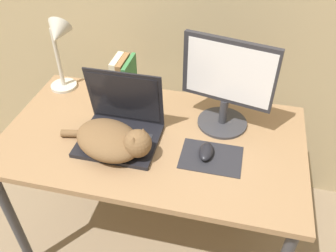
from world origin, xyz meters
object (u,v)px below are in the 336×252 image
Objects in this scene: laptop at (121,127)px; book_row at (123,78)px; external_monitor at (227,84)px; computer_mouse at (206,151)px; cat at (113,140)px; desk_lamp at (59,45)px.

laptop is 1.62× the size of book_row.
external_monitor is 2.03× the size of book_row.
laptop reaches higher than computer_mouse.
book_row is (-0.09, 0.30, 0.05)m from laptop.
external_monitor reaches higher than cat.
laptop reaches higher than cat.
computer_mouse is 0.57m from book_row.
desk_lamp is (-0.78, 0.08, 0.04)m from external_monitor.
laptop is 0.78× the size of cat.
external_monitor is at bearing 24.46° from laptop.
laptop is 0.84× the size of desk_lamp.
cat is (-0.00, -0.09, 0.01)m from laptop.
external_monitor is 0.79m from desk_lamp.
external_monitor is at bearing -5.99° from desk_lamp.
book_row reaches higher than cat.
laptop is 0.47m from external_monitor.
desk_lamp is at bearing 158.11° from computer_mouse.
external_monitor is (0.41, 0.19, 0.16)m from laptop.
book_row is (-0.49, 0.12, -0.11)m from external_monitor.
desk_lamp reaches higher than book_row.
computer_mouse is 0.53× the size of book_row.
external_monitor is 3.84× the size of computer_mouse.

